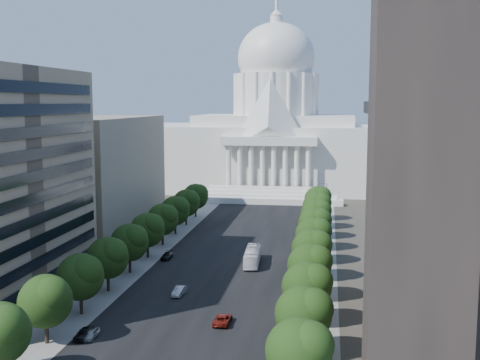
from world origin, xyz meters
The scene contains 36 objects.
road_asphalt centered at (0.00, 90.00, 0.00)m, with size 30.00×260.00×0.01m, color black.
sidewalk_left centered at (-19.00, 90.00, 0.00)m, with size 8.00×260.00×0.02m, color gray.
sidewalk_right centered at (19.00, 90.00, 0.00)m, with size 8.00×260.00×0.02m, color gray.
capitol centered at (0.00, 184.89, 20.01)m, with size 120.00×56.00×73.00m.
office_block_left_far centered at (-48.00, 100.00, 15.00)m, with size 38.00×52.00×30.00m, color gray.
tree_l_a centered at (-17.66, 11.81, 6.45)m, with size 7.79×7.60×9.97m.
tree_l_b centered at (-17.66, 23.81, 6.45)m, with size 7.79×7.60×9.97m.
tree_l_c centered at (-17.66, 35.81, 6.45)m, with size 7.79×7.60×9.97m.
tree_l_d centered at (-17.66, 47.81, 6.45)m, with size 7.79×7.60×9.97m.
tree_l_e centered at (-17.66, 59.81, 6.45)m, with size 7.79×7.60×9.97m.
tree_l_f centered at (-17.66, 71.81, 6.45)m, with size 7.79×7.60×9.97m.
tree_l_g centered at (-17.66, 83.81, 6.45)m, with size 7.79×7.60×9.97m.
tree_l_h centered at (-17.66, 95.81, 6.45)m, with size 7.79×7.60×9.97m.
tree_l_i centered at (-17.66, 107.81, 6.45)m, with size 7.79×7.60×9.97m.
tree_l_j centered at (-17.66, 119.81, 6.45)m, with size 7.79×7.60×9.97m.
tree_r_a centered at (18.34, 11.81, 6.45)m, with size 7.79×7.60×9.97m.
tree_r_b centered at (18.34, 23.81, 6.45)m, with size 7.79×7.60×9.97m.
tree_r_c centered at (18.34, 35.81, 6.45)m, with size 7.79×7.60×9.97m.
tree_r_d centered at (18.34, 47.81, 6.45)m, with size 7.79×7.60×9.97m.
tree_r_e centered at (18.34, 59.81, 6.45)m, with size 7.79×7.60×9.97m.
tree_r_f centered at (18.34, 71.81, 6.45)m, with size 7.79×7.60×9.97m.
tree_r_g centered at (18.34, 83.81, 6.45)m, with size 7.79×7.60×9.97m.
tree_r_h centered at (18.34, 95.81, 6.45)m, with size 7.79×7.60×9.97m.
tree_r_i centered at (18.34, 107.81, 6.45)m, with size 7.79×7.60×9.97m.
tree_r_j centered at (18.34, 119.81, 6.45)m, with size 7.79×7.60×9.97m.
streetlight_b centered at (19.90, 35.00, 5.82)m, with size 2.61×0.44×9.00m.
streetlight_c centered at (19.90, 60.00, 5.82)m, with size 2.61×0.44×9.00m.
streetlight_d centered at (19.90, 85.00, 5.82)m, with size 2.61×0.44×9.00m.
streetlight_e centered at (19.90, 110.00, 5.82)m, with size 2.61×0.44×9.00m.
streetlight_f centered at (19.90, 135.00, 5.82)m, with size 2.61×0.44×9.00m.
car_dark_a centered at (-13.50, 26.41, 0.75)m, with size 1.77×4.39×1.50m, color black.
car_silver centered at (-4.72, 47.55, 0.76)m, with size 1.61×4.62×1.52m, color #A8ACB0.
car_red centered at (5.27, 34.99, 0.73)m, with size 2.41×5.22×1.45m, color maroon.
car_dark_b centered at (-13.50, 71.37, 0.69)m, with size 1.92×4.73×1.37m, color black.
car_parked centered at (-12.50, 26.49, 0.67)m, with size 1.58×3.93×1.34m, color #979A9E.
city_bus centered at (5.45, 69.76, 1.72)m, with size 2.88×12.33×3.43m, color white.
Camera 1 is at (20.91, -52.42, 33.74)m, focal length 45.00 mm.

